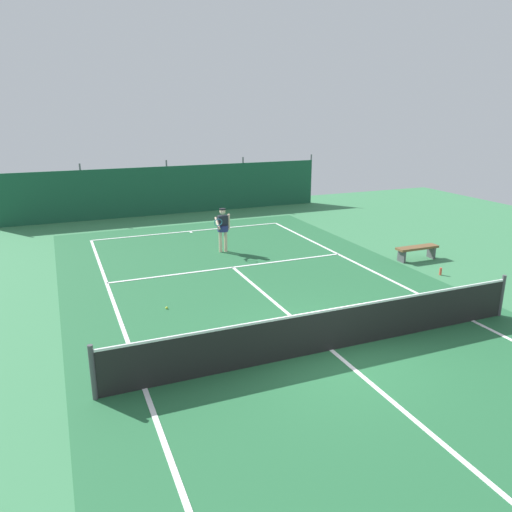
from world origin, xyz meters
name	(u,v)px	position (x,y,z in m)	size (l,w,h in m)	color
ground_plane	(331,350)	(0.00, 0.00, 0.00)	(36.00, 36.00, 0.00)	#387A4C
court_surface	(331,350)	(0.00, 0.00, 0.00)	(11.02, 26.60, 0.01)	#236038
tennis_net	(332,329)	(0.00, 0.00, 0.51)	(10.12, 0.10, 1.10)	black
back_fence	(166,199)	(0.00, 16.38, 0.67)	(16.30, 0.98, 2.70)	#195138
tennis_player	(223,227)	(0.32, 8.33, 0.96)	(0.73, 0.74, 1.64)	beige
tennis_ball_near_player	(167,308)	(-2.85, 3.71, 0.03)	(0.07, 0.07, 0.07)	#CCDB33
parked_car	(166,189)	(0.53, 18.76, 0.84)	(2.21, 4.30, 1.68)	navy
courtside_bench	(417,250)	(6.31, 4.75, 0.37)	(1.60, 0.40, 0.49)	brown
water_bottle	(441,271)	(5.91, 3.12, 0.12)	(0.08, 0.08, 0.24)	#D84C38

